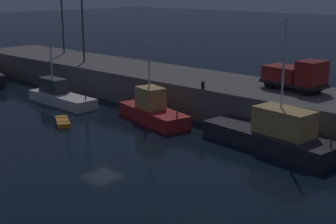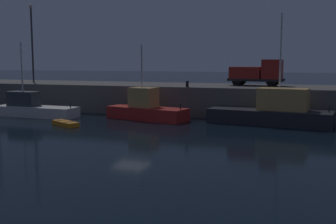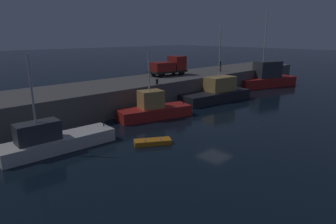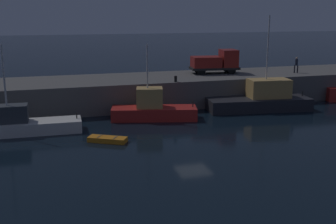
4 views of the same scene
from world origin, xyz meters
The scene contains 10 objects.
ground_plane centered at (0.00, 0.00, 0.00)m, with size 320.00×320.00×0.00m, color black.
pier_quay centered at (0.00, 13.17, 1.39)m, with size 69.45×7.95×2.78m.
fishing_trawler_red centered at (-1.38, 6.74, 0.93)m, with size 7.83×4.09×6.64m.
fishing_boat_orange centered at (-12.22, 5.25, 0.78)m, with size 8.21×2.54×6.97m.
fishing_trawler_green centered at (9.64, 7.38, 1.02)m, with size 10.32×4.57×9.04m.
rowboat_white_mid centered at (-6.27, 1.22, 0.19)m, with size 2.94×2.28×0.41m.
lamp_post_west centered at (-24.25, 14.64, 7.98)m, with size 0.44×0.44×9.04m.
lamp_post_east centered at (-16.94, 12.02, 7.78)m, with size 0.44×0.44×8.63m.
utility_truck centered at (7.64, 13.92, 4.03)m, with size 5.49×2.90×2.56m.
bollard_central centered at (1.63, 9.59, 3.07)m, with size 0.28×0.28×0.58m, color black.
Camera 1 is at (25.53, -21.05, 10.98)m, focal length 51.64 mm.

